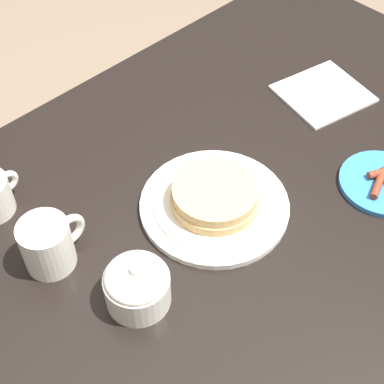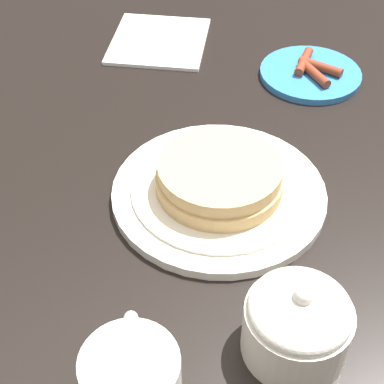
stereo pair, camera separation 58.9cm
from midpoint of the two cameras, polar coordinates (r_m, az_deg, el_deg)
The scene contains 5 objects.
dining_table at distance 0.94m, azimuth -12.04°, elevation -11.96°, with size 1.36×0.93×0.76m.
pancake_plate at distance 0.81m, azimuth -15.98°, elevation -8.72°, with size 0.26×0.26×0.05m.
side_plate_bacon at distance 0.98m, azimuth -4.18°, elevation 3.00°, with size 0.15×0.15×0.02m.
sugar_bowl at distance 0.67m, azimuth -14.52°, elevation -21.77°, with size 0.10×0.10×0.09m.
napkin at distance 1.10m, azimuth -16.33°, elevation 6.27°, with size 0.20×0.19×0.01m.
Camera 2 is at (-0.55, 0.11, 1.25)m, focal length 55.00 mm.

